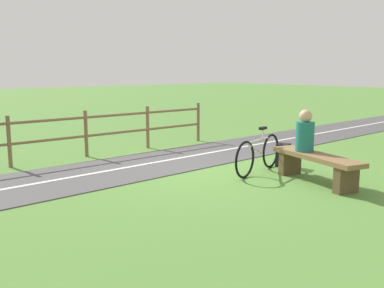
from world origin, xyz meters
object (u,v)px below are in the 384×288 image
bicycle (258,154)px  person_seated (305,133)px  backpack (283,155)px  bench (316,163)px

bicycle → person_seated: bearing=93.0°
person_seated → backpack: size_ratio=1.60×
bicycle → backpack: bearing=168.2°
bench → person_seated: person_seated is taller
backpack → person_seated: bearing=149.0°
bench → backpack: 1.35m
backpack → bicycle: bearing=93.3°
bicycle → backpack: 0.82m
bicycle → bench: bearing=84.5°
bicycle → backpack: (0.05, -0.81, -0.13)m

